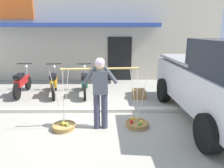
{
  "coord_description": "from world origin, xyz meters",
  "views": [
    {
      "loc": [
        0.46,
        -4.82,
        2.28
      ],
      "look_at": [
        0.52,
        0.6,
        0.85
      ],
      "focal_mm": 32.59,
      "sensor_mm": 36.0,
      "label": 1
    }
  ],
  "objects_px": {
    "motorcycle_nearest_shop": "(22,82)",
    "parked_truck": "(222,82)",
    "fruit_basket_right_side": "(64,126)",
    "motorcycle_third_in_row": "(85,83)",
    "wooden_crate": "(139,94)",
    "motorcycle_second_in_row": "(54,83)",
    "fruit_basket_left_side": "(137,123)",
    "fruit_vendor": "(100,89)"
  },
  "relations": [
    {
      "from": "fruit_basket_left_side",
      "to": "motorcycle_nearest_shop",
      "type": "relative_size",
      "value": 0.8
    },
    {
      "from": "fruit_basket_left_side",
      "to": "wooden_crate",
      "type": "bearing_deg",
      "value": 81.06
    },
    {
      "from": "fruit_basket_right_side",
      "to": "wooden_crate",
      "type": "height_order",
      "value": "fruit_basket_right_side"
    },
    {
      "from": "fruit_basket_right_side",
      "to": "motorcycle_second_in_row",
      "type": "height_order",
      "value": "fruit_basket_right_side"
    },
    {
      "from": "motorcycle_second_in_row",
      "to": "wooden_crate",
      "type": "height_order",
      "value": "motorcycle_second_in_row"
    },
    {
      "from": "fruit_basket_right_side",
      "to": "motorcycle_third_in_row",
      "type": "bearing_deg",
      "value": 85.85
    },
    {
      "from": "motorcycle_nearest_shop",
      "to": "parked_truck",
      "type": "relative_size",
      "value": 0.38
    },
    {
      "from": "motorcycle_nearest_shop",
      "to": "wooden_crate",
      "type": "relative_size",
      "value": 4.14
    },
    {
      "from": "fruit_basket_right_side",
      "to": "wooden_crate",
      "type": "distance_m",
      "value": 3.07
    },
    {
      "from": "fruit_vendor",
      "to": "fruit_basket_left_side",
      "type": "xyz_separation_m",
      "value": [
        0.88,
        0.06,
        -0.9
      ]
    },
    {
      "from": "fruit_basket_left_side",
      "to": "motorcycle_nearest_shop",
      "type": "distance_m",
      "value": 4.67
    },
    {
      "from": "fruit_basket_right_side",
      "to": "motorcycle_nearest_shop",
      "type": "distance_m",
      "value": 3.46
    },
    {
      "from": "fruit_basket_left_side",
      "to": "motorcycle_nearest_shop",
      "type": "height_order",
      "value": "fruit_basket_left_side"
    },
    {
      "from": "fruit_basket_right_side",
      "to": "motorcycle_third_in_row",
      "type": "distance_m",
      "value": 2.7
    },
    {
      "from": "fruit_vendor",
      "to": "motorcycle_nearest_shop",
      "type": "relative_size",
      "value": 0.97
    },
    {
      "from": "motorcycle_second_in_row",
      "to": "fruit_vendor",
      "type": "bearing_deg",
      "value": -55.6
    },
    {
      "from": "motorcycle_nearest_shop",
      "to": "motorcycle_third_in_row",
      "type": "height_order",
      "value": "same"
    },
    {
      "from": "fruit_basket_right_side",
      "to": "motorcycle_nearest_shop",
      "type": "height_order",
      "value": "fruit_basket_right_side"
    },
    {
      "from": "fruit_vendor",
      "to": "wooden_crate",
      "type": "bearing_deg",
      "value": 61.05
    },
    {
      "from": "parked_truck",
      "to": "wooden_crate",
      "type": "distance_m",
      "value": 2.71
    },
    {
      "from": "motorcycle_nearest_shop",
      "to": "parked_truck",
      "type": "bearing_deg",
      "value": -21.31
    },
    {
      "from": "motorcycle_third_in_row",
      "to": "fruit_basket_left_side",
      "type": "bearing_deg",
      "value": -58.48
    },
    {
      "from": "fruit_basket_right_side",
      "to": "motorcycle_nearest_shop",
      "type": "xyz_separation_m",
      "value": [
        -2.09,
        2.74,
        0.37
      ]
    },
    {
      "from": "parked_truck",
      "to": "wooden_crate",
      "type": "height_order",
      "value": "parked_truck"
    },
    {
      "from": "motorcycle_third_in_row",
      "to": "motorcycle_nearest_shop",
      "type": "bearing_deg",
      "value": 178.09
    },
    {
      "from": "motorcycle_nearest_shop",
      "to": "wooden_crate",
      "type": "xyz_separation_m",
      "value": [
        4.18,
        -0.49,
        -0.29
      ]
    },
    {
      "from": "fruit_basket_right_side",
      "to": "parked_truck",
      "type": "distance_m",
      "value": 4.02
    },
    {
      "from": "fruit_vendor",
      "to": "motorcycle_nearest_shop",
      "type": "height_order",
      "value": "fruit_vendor"
    },
    {
      "from": "motorcycle_second_in_row",
      "to": "parked_truck",
      "type": "bearing_deg",
      "value": -25.26
    },
    {
      "from": "fruit_basket_left_side",
      "to": "motorcycle_second_in_row",
      "type": "bearing_deg",
      "value": 136.19
    },
    {
      "from": "fruit_basket_right_side",
      "to": "motorcycle_third_in_row",
      "type": "xyz_separation_m",
      "value": [
        0.19,
        2.66,
        0.37
      ]
    },
    {
      "from": "fruit_vendor",
      "to": "fruit_basket_left_side",
      "type": "height_order",
      "value": "fruit_vendor"
    },
    {
      "from": "motorcycle_nearest_shop",
      "to": "motorcycle_second_in_row",
      "type": "distance_m",
      "value": 1.18
    },
    {
      "from": "motorcycle_nearest_shop",
      "to": "parked_truck",
      "type": "distance_m",
      "value": 6.43
    },
    {
      "from": "fruit_vendor",
      "to": "motorcycle_third_in_row",
      "type": "xyz_separation_m",
      "value": [
        -0.69,
        2.61,
        -0.53
      ]
    },
    {
      "from": "fruit_basket_left_side",
      "to": "fruit_basket_right_side",
      "type": "bearing_deg",
      "value": -176.37
    },
    {
      "from": "fruit_basket_left_side",
      "to": "wooden_crate",
      "type": "xyz_separation_m",
      "value": [
        0.34,
        2.14,
        0.08
      ]
    },
    {
      "from": "fruit_vendor",
      "to": "motorcycle_nearest_shop",
      "type": "distance_m",
      "value": 4.03
    },
    {
      "from": "motorcycle_second_in_row",
      "to": "parked_truck",
      "type": "xyz_separation_m",
      "value": [
        4.79,
        -2.26,
        0.58
      ]
    },
    {
      "from": "motorcycle_third_in_row",
      "to": "wooden_crate",
      "type": "height_order",
      "value": "motorcycle_third_in_row"
    },
    {
      "from": "motorcycle_nearest_shop",
      "to": "fruit_basket_left_side",
      "type": "bearing_deg",
      "value": -34.34
    },
    {
      "from": "motorcycle_second_in_row",
      "to": "motorcycle_third_in_row",
      "type": "bearing_deg",
      "value": -0.55
    }
  ]
}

